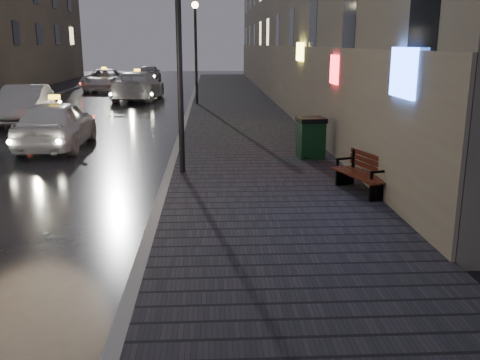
% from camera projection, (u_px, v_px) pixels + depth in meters
% --- Properties ---
extents(ground, '(120.00, 120.00, 0.00)m').
position_uv_depth(ground, '(34.00, 281.00, 7.68)').
color(ground, black).
rests_on(ground, ground).
extents(sidewalk, '(4.60, 58.00, 0.15)m').
position_uv_depth(sidewalk, '(235.00, 107.00, 28.18)').
color(sidewalk, black).
rests_on(sidewalk, ground).
extents(curb, '(0.20, 58.00, 0.15)m').
position_uv_depth(curb, '(190.00, 107.00, 28.05)').
color(curb, slate).
rests_on(curb, ground).
extents(curb_far, '(0.20, 58.00, 0.15)m').
position_uv_depth(curb_far, '(17.00, 108.00, 27.58)').
color(curb_far, slate).
rests_on(curb_far, ground).
extents(building_far_c, '(6.00, 22.00, 11.00)m').
position_uv_depth(building_far_c, '(11.00, 16.00, 43.31)').
color(building_far_c, '#6B6051').
rests_on(building_far_c, ground).
extents(lamp_near, '(0.36, 0.36, 5.28)m').
position_uv_depth(lamp_near, '(179.00, 36.00, 12.72)').
color(lamp_near, black).
rests_on(lamp_near, sidewalk).
extents(lamp_far, '(0.36, 0.36, 5.28)m').
position_uv_depth(lamp_far, '(196.00, 40.00, 28.19)').
color(lamp_far, black).
rests_on(lamp_far, sidewalk).
extents(bench, '(1.01, 1.73, 0.84)m').
position_uv_depth(bench, '(364.00, 173.00, 11.64)').
color(bench, black).
rests_on(bench, sidewalk).
extents(trash_bin, '(0.81, 0.81, 1.14)m').
position_uv_depth(trash_bin, '(311.00, 137.00, 15.18)').
color(trash_bin, black).
rests_on(trash_bin, sidewalk).
extents(taxi_near, '(1.91, 4.66, 1.58)m').
position_uv_depth(taxi_near, '(56.00, 124.00, 17.30)').
color(taxi_near, silver).
rests_on(taxi_near, ground).
extents(car_left_mid, '(2.14, 4.92, 1.57)m').
position_uv_depth(car_left_mid, '(25.00, 104.00, 22.96)').
color(car_left_mid, '#A0A1A8').
rests_on(car_left_mid, ground).
extents(taxi_mid, '(2.90, 6.06, 1.70)m').
position_uv_depth(taxi_mid, '(138.00, 86.00, 31.98)').
color(taxi_mid, silver).
rests_on(taxi_mid, ground).
extents(taxi_far, '(2.78, 5.60, 1.52)m').
position_uv_depth(taxi_far, '(105.00, 80.00, 38.57)').
color(taxi_far, silver).
rests_on(taxi_far, ground).
extents(car_far, '(1.79, 4.43, 1.51)m').
position_uv_depth(car_far, '(149.00, 73.00, 47.07)').
color(car_far, '#98979F').
rests_on(car_far, ground).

